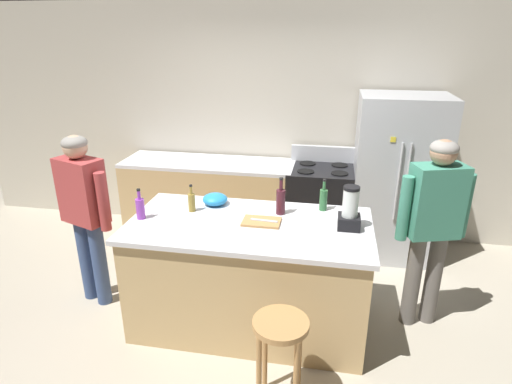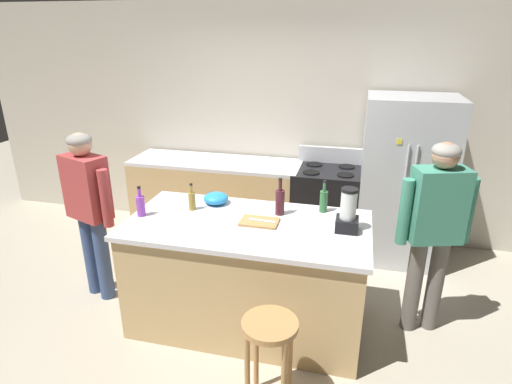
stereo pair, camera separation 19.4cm
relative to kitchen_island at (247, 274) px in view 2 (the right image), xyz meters
The scene contains 17 objects.
ground_plane 0.47m from the kitchen_island, ahead, with size 14.00×14.00×0.00m, color #B2A893.
back_wall 2.14m from the kitchen_island, 90.00° to the left, with size 8.00×0.10×2.70m, color beige.
kitchen_island is the anchor object (origin of this frame).
back_counter_run 1.74m from the kitchen_island, 117.30° to the left, with size 2.00×0.64×0.95m.
refrigerator 2.04m from the kitchen_island, 48.78° to the left, with size 0.90×0.73×1.77m.
stove_range 1.61m from the kitchen_island, 70.91° to the left, with size 0.76×0.65×1.13m.
person_by_island_left 1.55m from the kitchen_island, behind, with size 0.59×0.34×1.58m.
person_by_sink_right 1.55m from the kitchen_island, 10.98° to the left, with size 0.59×0.33×1.62m.
bar_stool 0.90m from the kitchen_island, 66.06° to the right, with size 0.36×0.36×0.68m.
blender_appliance 0.99m from the kitchen_island, ahead, with size 0.17×0.17×0.34m.
bottle_vinegar 0.78m from the kitchen_island, 164.36° to the left, with size 0.06×0.06×0.24m.
bottle_olive_oil 0.88m from the kitchen_island, 33.09° to the left, with size 0.07×0.07×0.28m.
bottle_wine 0.67m from the kitchen_island, 45.85° to the left, with size 0.08×0.08×0.32m.
bottle_soda 1.05m from the kitchen_island, behind, with size 0.07×0.07×0.26m.
mixing_bowl 0.71m from the kitchen_island, 138.97° to the left, with size 0.22×0.22×0.10m, color #268CD8.
cutting_board 0.49m from the kitchen_island, 11.77° to the left, with size 0.30×0.20×0.02m, color #B7844C.
chef_knife 0.51m from the kitchen_island, ahead, with size 0.22×0.03×0.01m, color #B7BABF.
Camera 2 is at (0.79, -2.93, 2.38)m, focal length 29.61 mm.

